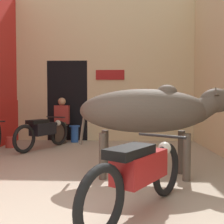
{
  "coord_description": "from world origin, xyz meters",
  "views": [
    {
      "loc": [
        0.5,
        -1.99,
        1.13
      ],
      "look_at": [
        0.33,
        2.44,
        0.94
      ],
      "focal_mm": 42.0,
      "sensor_mm": 36.0,
      "label": 1
    }
  ],
  "objects_px": {
    "motorcycle_far": "(43,131)",
    "bucket": "(11,142)",
    "shopkeeper_seated": "(62,119)",
    "cow": "(150,111)",
    "plastic_stool": "(75,133)",
    "motorcycle_near": "(140,172)"
  },
  "relations": [
    {
      "from": "motorcycle_near",
      "to": "plastic_stool",
      "type": "bearing_deg",
      "value": 108.12
    },
    {
      "from": "shopkeeper_seated",
      "to": "bucket",
      "type": "distance_m",
      "value": 1.42
    },
    {
      "from": "motorcycle_far",
      "to": "plastic_stool",
      "type": "distance_m",
      "value": 1.19
    },
    {
      "from": "cow",
      "to": "motorcycle_far",
      "type": "bearing_deg",
      "value": 136.39
    },
    {
      "from": "motorcycle_far",
      "to": "plastic_stool",
      "type": "bearing_deg",
      "value": 61.78
    },
    {
      "from": "motorcycle_near",
      "to": "cow",
      "type": "bearing_deg",
      "value": 80.02
    },
    {
      "from": "motorcycle_near",
      "to": "motorcycle_far",
      "type": "height_order",
      "value": "motorcycle_near"
    },
    {
      "from": "plastic_stool",
      "to": "cow",
      "type": "bearing_deg",
      "value": -61.9
    },
    {
      "from": "shopkeeper_seated",
      "to": "bucket",
      "type": "height_order",
      "value": "shopkeeper_seated"
    },
    {
      "from": "motorcycle_far",
      "to": "bucket",
      "type": "relative_size",
      "value": 6.27
    },
    {
      "from": "cow",
      "to": "shopkeeper_seated",
      "type": "distance_m",
      "value": 3.73
    },
    {
      "from": "cow",
      "to": "motorcycle_far",
      "type": "height_order",
      "value": "cow"
    },
    {
      "from": "cow",
      "to": "bucket",
      "type": "distance_m",
      "value": 3.98
    },
    {
      "from": "motorcycle_near",
      "to": "plastic_stool",
      "type": "height_order",
      "value": "motorcycle_near"
    },
    {
      "from": "shopkeeper_seated",
      "to": "bucket",
      "type": "relative_size",
      "value": 4.69
    },
    {
      "from": "motorcycle_far",
      "to": "shopkeeper_seated",
      "type": "distance_m",
      "value": 1.0
    },
    {
      "from": "plastic_stool",
      "to": "bucket",
      "type": "bearing_deg",
      "value": -148.27
    },
    {
      "from": "cow",
      "to": "shopkeeper_seated",
      "type": "xyz_separation_m",
      "value": [
        -2.04,
        3.11,
        -0.33
      ]
    },
    {
      "from": "shopkeeper_seated",
      "to": "plastic_stool",
      "type": "height_order",
      "value": "shopkeeper_seated"
    },
    {
      "from": "motorcycle_near",
      "to": "motorcycle_far",
      "type": "relative_size",
      "value": 0.99
    },
    {
      "from": "shopkeeper_seated",
      "to": "motorcycle_near",
      "type": "bearing_deg",
      "value": -67.71
    },
    {
      "from": "motorcycle_near",
      "to": "motorcycle_far",
      "type": "distance_m",
      "value": 4.02
    }
  ]
}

